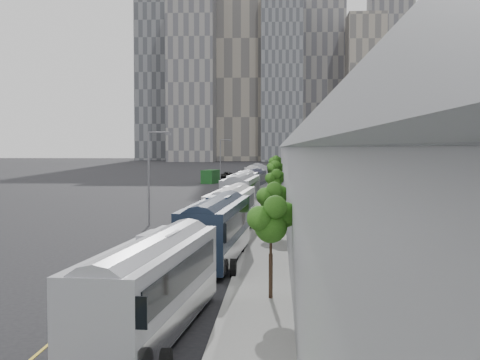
# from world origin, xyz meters

# --- Properties ---
(sidewalk) EXTENTS (10.00, 170.00, 0.12)m
(sidewalk) POSITION_xyz_m (9.00, 55.00, 0.06)
(sidewalk) COLOR gray
(sidewalk) RESTS_ON ground
(lane_line) EXTENTS (0.12, 160.00, 0.02)m
(lane_line) POSITION_xyz_m (-1.50, 55.00, 0.01)
(lane_line) COLOR gold
(lane_line) RESTS_ON ground
(depot) EXTENTS (12.45, 160.40, 7.20)m
(depot) POSITION_xyz_m (12.99, 55.00, 3.51)
(depot) COLOR gray
(depot) RESTS_ON ground
(skyline) EXTENTS (145.00, 64.00, 120.00)m
(skyline) POSITION_xyz_m (-2.90, 324.16, 50.85)
(skyline) COLOR slate
(skyline) RESTS_ON ground
(bus_0) EXTENTS (3.48, 12.38, 3.57)m
(bus_0) POSITION_xyz_m (1.90, 4.45, 1.51)
(bus_0) COLOR #96969F
(bus_0) RESTS_ON ground
(bus_1) EXTENTS (3.35, 13.13, 3.80)m
(bus_1) POSITION_xyz_m (2.75, 20.14, 1.60)
(bus_1) COLOR black
(bus_1) RESTS_ON ground
(bus_2) EXTENTS (3.28, 12.73, 3.68)m
(bus_2) POSITION_xyz_m (2.72, 32.63, 1.55)
(bus_2) COLOR silver
(bus_2) RESTS_ON ground
(bus_3) EXTENTS (3.44, 13.93, 4.04)m
(bus_3) POSITION_xyz_m (2.62, 48.89, 1.71)
(bus_3) COLOR gray
(bus_3) RESTS_ON ground
(bus_4) EXTENTS (3.26, 13.22, 3.83)m
(bus_4) POSITION_xyz_m (2.14, 62.23, 1.62)
(bus_4) COLOR silver
(bus_4) RESTS_ON ground
(bus_5) EXTENTS (3.69, 12.38, 3.57)m
(bus_5) POSITION_xyz_m (2.71, 77.07, 1.50)
(bus_5) COLOR black
(bus_5) RESTS_ON ground
(bus_6) EXTENTS (3.69, 12.89, 3.71)m
(bus_6) POSITION_xyz_m (2.41, 88.04, 1.57)
(bus_6) COLOR silver
(bus_6) RESTS_ON ground
(bus_7) EXTENTS (3.48, 12.93, 3.74)m
(bus_7) POSITION_xyz_m (2.71, 103.63, 1.58)
(bus_7) COLOR gray
(bus_7) RESTS_ON ground
(tree_0) EXTENTS (1.47, 1.47, 4.27)m
(tree_0) POSITION_xyz_m (6.07, 10.31, 3.47)
(tree_0) COLOR black
(tree_0) RESTS_ON ground
(tree_1) EXTENTS (1.84, 1.84, 3.83)m
(tree_1) POSITION_xyz_m (5.88, 32.51, 2.89)
(tree_1) COLOR black
(tree_1) RESTS_ON ground
(tree_2) EXTENTS (1.66, 1.66, 3.95)m
(tree_2) POSITION_xyz_m (5.97, 57.52, 3.09)
(tree_2) COLOR black
(tree_2) RESTS_ON ground
(tree_3) EXTENTS (1.67, 1.67, 4.41)m
(tree_3) POSITION_xyz_m (5.97, 79.29, 3.54)
(tree_3) COLOR black
(tree_3) RESTS_ON ground
(tree_4) EXTENTS (2.41, 2.41, 4.30)m
(tree_4) POSITION_xyz_m (5.60, 102.36, 3.08)
(tree_4) COLOR black
(tree_4) RESTS_ON ground
(tree_5) EXTENTS (2.37, 2.37, 4.85)m
(tree_5) POSITION_xyz_m (5.62, 128.38, 3.65)
(tree_5) COLOR black
(tree_5) RESTS_ON ground
(street_lamp_near) EXTENTS (2.04, 0.22, 8.17)m
(street_lamp_near) POSITION_xyz_m (-4.58, 37.94, 4.76)
(street_lamp_near) COLOR #59595E
(street_lamp_near) RESTS_ON ground
(street_lamp_far) EXTENTS (2.04, 0.22, 8.24)m
(street_lamp_far) POSITION_xyz_m (-3.91, 101.49, 4.80)
(street_lamp_far) COLOR #59595E
(street_lamp_far) RESTS_ON ground
(shipping_container) EXTENTS (3.33, 5.74, 2.54)m
(shipping_container) POSITION_xyz_m (-6.38, 106.53, 1.27)
(shipping_container) COLOR #123D16
(shipping_container) RESTS_ON ground
(suv) EXTENTS (3.32, 5.52, 1.44)m
(suv) POSITION_xyz_m (-4.97, 126.55, 0.72)
(suv) COLOR black
(suv) RESTS_ON ground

